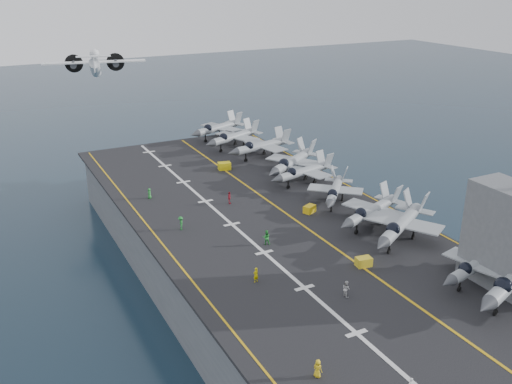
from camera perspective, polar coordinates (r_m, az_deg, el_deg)
name	(u,v)px	position (r m, az deg, el deg)	size (l,w,h in m)	color
ground	(268,278)	(89.86, 1.18, -8.58)	(500.00, 500.00, 0.00)	#142135
hull	(268,249)	(87.49, 1.20, -5.74)	(36.00, 90.00, 10.00)	#56595E
flight_deck	(268,218)	(85.27, 1.23, -2.62)	(38.00, 92.00, 0.40)	black
foul_line	(286,213)	(86.53, 2.98, -2.12)	(0.35, 90.00, 0.02)	gold
landing_centerline	(232,224)	(82.73, -2.44, -3.24)	(0.50, 90.00, 0.02)	silver
deck_edge_port	(159,239)	(79.24, -9.70, -4.70)	(0.25, 90.00, 0.02)	gold
deck_edge_stbd	(368,196)	(94.74, 11.13, -0.39)	(0.25, 90.00, 0.02)	gold
fighter_jet_1	(478,264)	(72.10, 21.32, -6.68)	(14.71, 11.49, 4.53)	gray
fighter_jet_2	(402,223)	(79.04, 14.35, -3.01)	(18.62, 16.78, 5.39)	#9CA5AC
fighter_jet_3	(372,209)	(83.14, 11.54, -1.72)	(16.53, 13.83, 4.90)	#909AA0
fighter_jet_4	(335,190)	(90.30, 7.89, 0.24)	(15.07, 15.38, 4.49)	#8F979D
fighter_jet_5	(304,171)	(98.11, 4.87, 2.15)	(15.19, 11.78, 4.70)	#8B949A
fighter_jet_6	(293,161)	(102.16, 3.69, 3.15)	(18.53, 16.94, 5.35)	#959CA6
fighter_jet_7	(262,145)	(111.82, 0.62, 4.73)	(16.36, 12.55, 5.10)	#98A2A8
fighter_jet_8	(234,136)	(118.33, -2.18, 5.63)	(17.11, 14.40, 5.05)	#A1A8B1
tow_cart_a	(364,262)	(72.46, 10.71, -6.87)	(2.07, 1.49, 1.15)	gold
tow_cart_b	(310,209)	(86.87, 5.38, -1.70)	(2.20, 1.88, 1.12)	gold
tow_cart_c	(224,166)	(105.53, -3.18, 2.62)	(2.51, 1.90, 1.36)	gold
crew_0	(318,369)	(53.83, 6.19, -17.14)	(1.11, 1.29, 1.81)	yellow
crew_1	(256,275)	(67.59, -0.02, -8.28)	(1.26, 0.97, 1.88)	#CCB905
crew_2	(266,237)	(76.43, 1.04, -4.54)	(1.45, 1.24, 2.05)	green
crew_3	(181,223)	(81.35, -7.54, -3.11)	(1.07, 1.35, 1.98)	#1A7F29
crew_4	(229,198)	(89.69, -2.68, -0.58)	(1.22, 1.41, 1.98)	maroon
crew_5	(149,193)	(93.33, -10.61, -0.14)	(0.81, 1.11, 1.71)	#268C33
crew_7	(346,289)	(65.64, 9.01, -9.52)	(0.81, 1.19, 1.93)	silver
transport_plane	(95,68)	(135.26, -15.79, 11.85)	(25.14, 19.76, 5.28)	silver
fighter_jet_9	(218,127)	(125.53, -3.77, 6.51)	(17.11, 14.40, 5.05)	#A1A8B1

